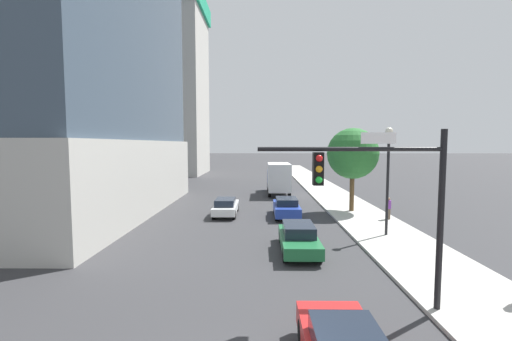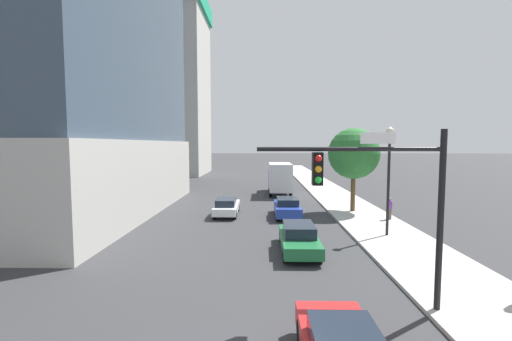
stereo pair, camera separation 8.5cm
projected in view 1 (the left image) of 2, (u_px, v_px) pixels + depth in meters
name	position (u px, v px, depth m)	size (l,w,h in m)	color
sidewalk	(359.00, 215.00, 26.29)	(4.51, 120.00, 0.15)	#B2AFA8
construction_building	(163.00, 79.00, 62.05)	(22.71, 16.90, 41.39)	#B2AFA8
traffic_light_pole	(383.00, 187.00, 10.83)	(5.98, 0.48, 5.85)	black
street_lamp	(388.00, 166.00, 19.85)	(0.44, 0.44, 6.34)	black
street_tree	(353.00, 154.00, 27.11)	(4.07, 4.07, 6.66)	brown
car_white	(226.00, 206.00, 26.36)	(1.74, 4.46, 1.35)	silver
car_blue	(286.00, 207.00, 25.85)	(1.86, 4.45, 1.46)	#233D9E
car_green	(299.00, 238.00, 17.44)	(1.83, 4.68, 1.42)	#1E6638
box_truck	(278.00, 177.00, 37.32)	(2.36, 7.16, 3.45)	#1E4799
pedestrian_purple_shirt	(388.00, 208.00, 24.29)	(0.34, 0.34, 1.57)	brown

